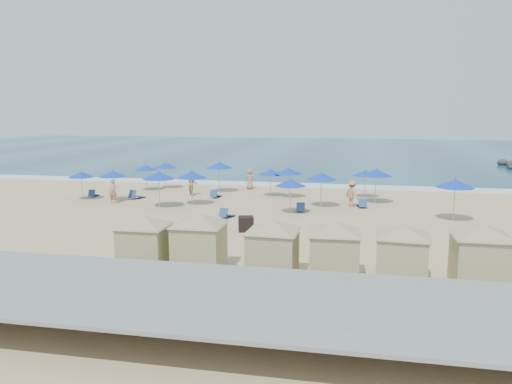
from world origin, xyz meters
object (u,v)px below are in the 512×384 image
at_px(trash_bin, 246,224).
at_px(umbrella_4, 219,165).
at_px(cabana_5, 482,248).
at_px(umbrella_10, 376,173).
at_px(cabana_3, 334,243).
at_px(umbrella_3, 159,175).
at_px(cabana_1, 199,234).
at_px(umbrella_11, 455,184).
at_px(umbrella_1, 113,174).
at_px(umbrella_8, 321,176).
at_px(umbrella_6, 291,183).
at_px(beachgoer_0, 113,191).
at_px(umbrella_2, 146,168).
at_px(umbrella_0, 81,174).
at_px(umbrella_12, 289,171).
at_px(cabana_0, 144,235).
at_px(umbrella_7, 270,172).
at_px(umbrella_5, 192,175).
at_px(beachgoer_1, 192,183).
at_px(cabana_4, 402,246).
at_px(beachgoer_3, 250,179).
at_px(cabana_2, 273,241).
at_px(umbrella_13, 165,166).
at_px(umbrella_9, 365,173).
at_px(beachgoer_2, 352,194).

bearing_deg(trash_bin, umbrella_4, 95.03).
xyz_separation_m(cabana_5, umbrella_10, (-3.32, 17.27, 0.69)).
distance_m(cabana_3, umbrella_3, 18.01).
distance_m(cabana_1, umbrella_11, 17.39).
distance_m(umbrella_1, umbrella_8, 15.45).
height_order(umbrella_6, beachgoer_0, umbrella_6).
bearing_deg(umbrella_8, umbrella_4, 150.78).
xyz_separation_m(cabana_1, cabana_5, (11.12, 0.12, 0.02)).
relative_size(umbrella_2, umbrella_6, 0.95).
xyz_separation_m(umbrella_0, umbrella_4, (9.30, 5.51, 0.33)).
bearing_deg(umbrella_8, umbrella_1, -177.60).
relative_size(umbrella_2, umbrella_12, 0.93).
bearing_deg(cabana_0, umbrella_7, 83.81).
relative_size(umbrella_7, umbrella_11, 0.83).
height_order(umbrella_5, beachgoer_1, umbrella_5).
bearing_deg(cabana_4, umbrella_0, 146.85).
relative_size(cabana_4, umbrella_11, 1.54).
bearing_deg(umbrella_2, cabana_4, -45.50).
bearing_deg(beachgoer_3, cabana_0, 93.41).
bearing_deg(umbrella_2, umbrella_0, -120.21).
height_order(cabana_5, umbrella_10, cabana_5).
bearing_deg(umbrella_12, cabana_1, -93.81).
bearing_deg(cabana_0, umbrella_4, 96.80).
xyz_separation_m(cabana_5, beachgoer_3, (-13.71, 21.95, -0.68)).
bearing_deg(umbrella_6, cabana_4, -64.20).
xyz_separation_m(cabana_4, umbrella_1, (-19.67, 14.52, 0.56)).
relative_size(cabana_4, umbrella_12, 1.71).
bearing_deg(umbrella_2, umbrella_12, -5.30).
distance_m(umbrella_4, umbrella_7, 4.69).
distance_m(cabana_4, umbrella_4, 23.90).
distance_m(umbrella_5, umbrella_11, 17.52).
height_order(cabana_4, umbrella_11, umbrella_11).
distance_m(cabana_1, cabana_2, 3.18).
relative_size(umbrella_7, beachgoer_3, 1.26).
bearing_deg(trash_bin, umbrella_0, 136.14).
relative_size(umbrella_0, umbrella_1, 0.94).
bearing_deg(umbrella_2, umbrella_1, -94.00).
xyz_separation_m(trash_bin, umbrella_13, (-10.27, 13.91, 1.59)).
bearing_deg(umbrella_9, trash_bin, -117.98).
height_order(umbrella_6, beachgoer_2, umbrella_6).
distance_m(cabana_0, umbrella_0, 18.97).
height_order(cabana_5, umbrella_1, cabana_5).
distance_m(cabana_4, umbrella_8, 15.76).
height_order(cabana_1, umbrella_10, cabana_1).
height_order(cabana_2, umbrella_7, cabana_2).
height_order(umbrella_6, umbrella_8, umbrella_8).
height_order(umbrella_1, umbrella_13, umbrella_1).
xyz_separation_m(cabana_2, umbrella_10, (4.62, 17.60, 0.77)).
bearing_deg(umbrella_0, cabana_5, -29.88).
xyz_separation_m(umbrella_5, beachgoer_0, (-5.87, -0.52, -1.30)).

